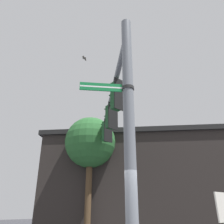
{
  "coord_description": "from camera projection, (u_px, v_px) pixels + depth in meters",
  "views": [
    {
      "loc": [
        -3.77,
        -3.68,
        1.71
      ],
      "look_at": [
        2.05,
        2.98,
        5.46
      ],
      "focal_mm": 36.63,
      "sensor_mm": 36.0,
      "label": 1
    }
  ],
  "objects": [
    {
      "name": "signal_pole",
      "position": [
        129.0,
        131.0,
        5.51
      ],
      "size": [
        0.28,
        0.28,
        6.86
      ],
      "primitive_type": "cylinder",
      "color": "slate",
      "rests_on": "ground"
    },
    {
      "name": "tree_by_storefront",
      "position": [
        90.0,
        143.0,
        13.43
      ],
      "size": [
        2.95,
        2.95,
        6.8
      ],
      "color": "#4C3823",
      "rests_on": "ground"
    },
    {
      "name": "bird_flying",
      "position": [
        84.0,
        58.0,
        12.03
      ],
      "size": [
        0.34,
        0.23,
        0.11
      ],
      "color": "#4C4742"
    },
    {
      "name": "historical_marker",
      "position": [
        224.0,
        221.0,
        6.06
      ],
      "size": [
        0.6,
        0.08,
        2.13
      ],
      "color": "#333333",
      "rests_on": "ground"
    },
    {
      "name": "storefront_building",
      "position": [
        136.0,
        187.0,
        16.22
      ],
      "size": [
        13.8,
        14.03,
        6.28
      ],
      "color": "#282321",
      "rests_on": "ground"
    },
    {
      "name": "traffic_light_mid_outer",
      "position": [
        106.0,
        131.0,
        12.03
      ],
      "size": [
        0.54,
        0.49,
        1.31
      ],
      "color": "black"
    },
    {
      "name": "mast_arm",
      "position": [
        112.0,
        95.0,
        9.9
      ],
      "size": [
        4.23,
        6.03,
        0.19
      ],
      "primitive_type": "cylinder",
      "rotation": [
        0.0,
        1.57,
        0.97
      ],
      "color": "slate"
    },
    {
      "name": "traffic_light_mid_inner",
      "position": [
        110.0,
        117.0,
        10.14
      ],
      "size": [
        0.54,
        0.49,
        1.31
      ],
      "color": "black"
    },
    {
      "name": "street_name_sign",
      "position": [
        115.0,
        88.0,
        5.93
      ],
      "size": [
        1.2,
        0.88,
        0.22
      ],
      "color": "#147238"
    },
    {
      "name": "traffic_light_nearest_pole",
      "position": [
        116.0,
        96.0,
        8.25
      ],
      "size": [
        0.54,
        0.49,
        1.31
      ],
      "color": "black"
    }
  ]
}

